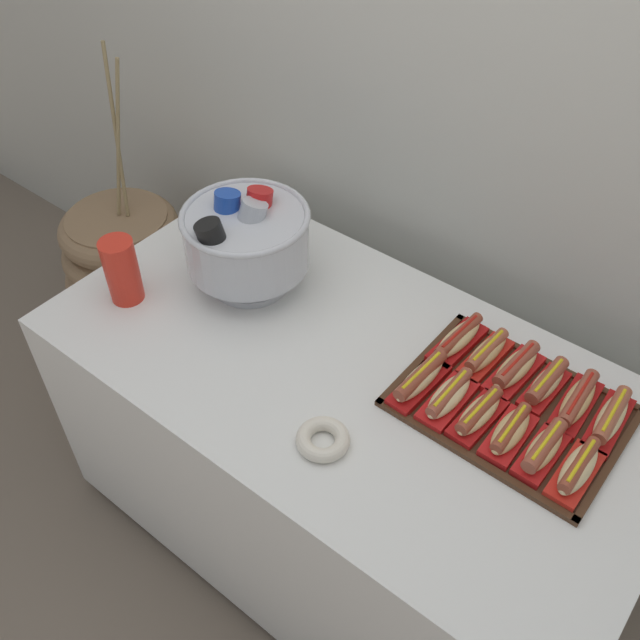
{
  "coord_description": "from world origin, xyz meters",
  "views": [
    {
      "loc": [
        0.64,
        -0.92,
        1.99
      ],
      "look_at": [
        -0.09,
        0.01,
        0.84
      ],
      "focal_mm": 39.72,
      "sensor_mm": 36.0,
      "label": 1
    }
  ],
  "objects_px": {
    "buffet_table": "(345,453)",
    "hot_dog_3": "(510,432)",
    "hot_dog_1": "(448,397)",
    "hot_dog_2": "(478,414)",
    "donut": "(323,439)",
    "hot_dog_0": "(420,379)",
    "hot_dog_5": "(577,469)",
    "punch_bowl": "(246,238)",
    "cup_stack": "(122,270)",
    "floor_vase": "(133,286)",
    "serving_tray": "(510,408)",
    "hot_dog_6": "(458,340)",
    "hot_dog_11": "(610,419)",
    "hot_dog_9": "(546,384)",
    "hot_dog_8": "(515,369)",
    "hot_dog_10": "(577,402)",
    "hot_dog_4": "(543,449)"
  },
  "relations": [
    {
      "from": "floor_vase",
      "to": "hot_dog_0",
      "type": "height_order",
      "value": "floor_vase"
    },
    {
      "from": "hot_dog_3",
      "to": "donut",
      "type": "bearing_deg",
      "value": -140.74
    },
    {
      "from": "serving_tray",
      "to": "donut",
      "type": "xyz_separation_m",
      "value": [
        -0.27,
        -0.33,
        0.01
      ]
    },
    {
      "from": "floor_vase",
      "to": "hot_dog_6",
      "type": "bearing_deg",
      "value": 1.51
    },
    {
      "from": "hot_dog_4",
      "to": "hot_dog_2",
      "type": "bearing_deg",
      "value": 179.31
    },
    {
      "from": "serving_tray",
      "to": "hot_dog_11",
      "type": "distance_m",
      "value": 0.21
    },
    {
      "from": "hot_dog_1",
      "to": "donut",
      "type": "height_order",
      "value": "hot_dog_1"
    },
    {
      "from": "hot_dog_1",
      "to": "hot_dog_2",
      "type": "distance_m",
      "value": 0.08
    },
    {
      "from": "hot_dog_9",
      "to": "hot_dog_5",
      "type": "bearing_deg",
      "value": -48.42
    },
    {
      "from": "hot_dog_6",
      "to": "hot_dog_9",
      "type": "relative_size",
      "value": 1.15
    },
    {
      "from": "hot_dog_4",
      "to": "punch_bowl",
      "type": "bearing_deg",
      "value": 177.26
    },
    {
      "from": "hot_dog_4",
      "to": "floor_vase",
      "type": "bearing_deg",
      "value": 175.02
    },
    {
      "from": "hot_dog_0",
      "to": "hot_dog_5",
      "type": "bearing_deg",
      "value": -0.69
    },
    {
      "from": "serving_tray",
      "to": "hot_dog_5",
      "type": "height_order",
      "value": "hot_dog_5"
    },
    {
      "from": "serving_tray",
      "to": "hot_dog_0",
      "type": "relative_size",
      "value": 2.64
    },
    {
      "from": "hot_dog_11",
      "to": "cup_stack",
      "type": "distance_m",
      "value": 1.19
    },
    {
      "from": "hot_dog_2",
      "to": "cup_stack",
      "type": "relative_size",
      "value": 0.92
    },
    {
      "from": "serving_tray",
      "to": "hot_dog_2",
      "type": "relative_size",
      "value": 2.94
    },
    {
      "from": "serving_tray",
      "to": "donut",
      "type": "distance_m",
      "value": 0.43
    },
    {
      "from": "hot_dog_5",
      "to": "hot_dog_10",
      "type": "distance_m",
      "value": 0.18
    },
    {
      "from": "hot_dog_3",
      "to": "hot_dog_11",
      "type": "height_order",
      "value": "hot_dog_11"
    },
    {
      "from": "buffet_table",
      "to": "donut",
      "type": "relative_size",
      "value": 12.82
    },
    {
      "from": "hot_dog_2",
      "to": "cup_stack",
      "type": "distance_m",
      "value": 0.93
    },
    {
      "from": "buffet_table",
      "to": "hot_dog_3",
      "type": "relative_size",
      "value": 9.38
    },
    {
      "from": "hot_dog_0",
      "to": "hot_dog_9",
      "type": "relative_size",
      "value": 1.15
    },
    {
      "from": "floor_vase",
      "to": "hot_dog_3",
      "type": "bearing_deg",
      "value": -5.2
    },
    {
      "from": "buffet_table",
      "to": "floor_vase",
      "type": "xyz_separation_m",
      "value": [
        -1.08,
        0.17,
        -0.11
      ]
    },
    {
      "from": "hot_dog_10",
      "to": "punch_bowl",
      "type": "bearing_deg",
      "value": -171.71
    },
    {
      "from": "hot_dog_9",
      "to": "cup_stack",
      "type": "bearing_deg",
      "value": -159.86
    },
    {
      "from": "hot_dog_2",
      "to": "hot_dog_10",
      "type": "bearing_deg",
      "value": 47.04
    },
    {
      "from": "hot_dog_0",
      "to": "hot_dog_5",
      "type": "relative_size",
      "value": 1.12
    },
    {
      "from": "hot_dog_8",
      "to": "hot_dog_2",
      "type": "bearing_deg",
      "value": -90.69
    },
    {
      "from": "hot_dog_5",
      "to": "hot_dog_2",
      "type": "bearing_deg",
      "value": 179.31
    },
    {
      "from": "serving_tray",
      "to": "hot_dog_0",
      "type": "height_order",
      "value": "hot_dog_0"
    },
    {
      "from": "hot_dog_5",
      "to": "hot_dog_6",
      "type": "height_order",
      "value": "hot_dog_5"
    },
    {
      "from": "hot_dog_4",
      "to": "serving_tray",
      "type": "bearing_deg",
      "value": 143.06
    },
    {
      "from": "serving_tray",
      "to": "hot_dog_2",
      "type": "bearing_deg",
      "value": -115.13
    },
    {
      "from": "hot_dog_2",
      "to": "hot_dog_10",
      "type": "relative_size",
      "value": 0.9
    },
    {
      "from": "serving_tray",
      "to": "buffet_table",
      "type": "bearing_deg",
      "value": -162.1
    },
    {
      "from": "punch_bowl",
      "to": "cup_stack",
      "type": "xyz_separation_m",
      "value": [
        -0.21,
        -0.24,
        -0.06
      ]
    },
    {
      "from": "hot_dog_5",
      "to": "hot_dog_8",
      "type": "height_order",
      "value": "same"
    },
    {
      "from": "hot_dog_8",
      "to": "hot_dog_11",
      "type": "relative_size",
      "value": 0.98
    },
    {
      "from": "hot_dog_9",
      "to": "hot_dog_6",
      "type": "bearing_deg",
      "value": 179.31
    },
    {
      "from": "hot_dog_1",
      "to": "hot_dog_4",
      "type": "relative_size",
      "value": 1.09
    },
    {
      "from": "floor_vase",
      "to": "donut",
      "type": "distance_m",
      "value": 1.33
    },
    {
      "from": "hot_dog_4",
      "to": "hot_dog_8",
      "type": "relative_size",
      "value": 0.86
    },
    {
      "from": "buffet_table",
      "to": "hot_dog_1",
      "type": "relative_size",
      "value": 8.75
    },
    {
      "from": "serving_tray",
      "to": "cup_stack",
      "type": "distance_m",
      "value": 0.99
    },
    {
      "from": "hot_dog_0",
      "to": "hot_dog_11",
      "type": "relative_size",
      "value": 1.0
    },
    {
      "from": "hot_dog_1",
      "to": "hot_dog_2",
      "type": "relative_size",
      "value": 1.03
    }
  ]
}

